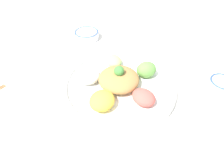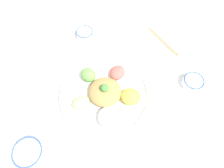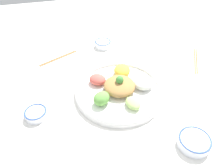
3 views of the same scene
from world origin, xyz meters
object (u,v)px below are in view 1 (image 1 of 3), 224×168
salad_platter (118,84)px  serving_spoon_main (52,139)px  sauce_bowl_red (222,84)px  sauce_bowl_dark (87,34)px

salad_platter → serving_spoon_main: bearing=-125.4°
sauce_bowl_red → sauce_bowl_dark: bearing=154.0°
sauce_bowl_dark → serving_spoon_main: (0.03, -0.57, -0.02)m
sauce_bowl_red → serving_spoon_main: size_ratio=0.83×
sauce_bowl_red → sauce_bowl_dark: (-0.57, 0.28, 0.00)m
sauce_bowl_red → serving_spoon_main: sauce_bowl_red is taller
sauce_bowl_dark → salad_platter: bearing=-59.8°
salad_platter → sauce_bowl_red: bearing=8.5°
salad_platter → sauce_bowl_red: size_ratio=4.44×
salad_platter → sauce_bowl_red: (0.38, 0.06, -0.01)m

